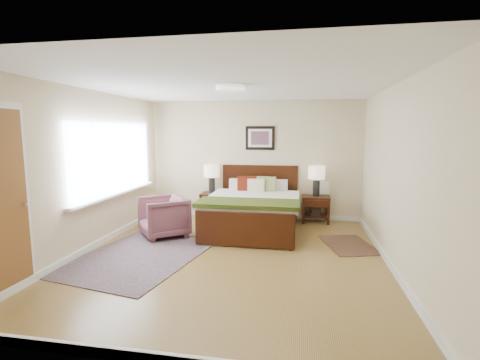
# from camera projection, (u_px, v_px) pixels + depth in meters

# --- Properties ---
(floor) EXTENTS (5.00, 5.00, 0.00)m
(floor) POSITION_uv_depth(u_px,v_px,m) (231.00, 257.00, 5.18)
(floor) COLOR olive
(floor) RESTS_ON ground
(back_wall) EXTENTS (4.50, 0.04, 2.50)m
(back_wall) POSITION_uv_depth(u_px,v_px,m) (254.00, 160.00, 7.45)
(back_wall) COLOR beige
(back_wall) RESTS_ON ground
(front_wall) EXTENTS (4.50, 0.04, 2.50)m
(front_wall) POSITION_uv_depth(u_px,v_px,m) (163.00, 213.00, 2.57)
(front_wall) COLOR beige
(front_wall) RESTS_ON ground
(left_wall) EXTENTS (0.04, 5.00, 2.50)m
(left_wall) POSITION_uv_depth(u_px,v_px,m) (89.00, 171.00, 5.40)
(left_wall) COLOR beige
(left_wall) RESTS_ON ground
(right_wall) EXTENTS (0.04, 5.00, 2.50)m
(right_wall) POSITION_uv_depth(u_px,v_px,m) (396.00, 177.00, 4.62)
(right_wall) COLOR beige
(right_wall) RESTS_ON ground
(ceiling) EXTENTS (4.50, 5.00, 0.02)m
(ceiling) POSITION_uv_depth(u_px,v_px,m) (230.00, 85.00, 4.84)
(ceiling) COLOR white
(ceiling) RESTS_ON back_wall
(window) EXTENTS (0.11, 2.72, 1.32)m
(window) POSITION_uv_depth(u_px,v_px,m) (116.00, 159.00, 6.06)
(window) COLOR silver
(window) RESTS_ON left_wall
(ceil_fixture) EXTENTS (0.44, 0.44, 0.08)m
(ceil_fixture) POSITION_uv_depth(u_px,v_px,m) (231.00, 87.00, 4.85)
(ceil_fixture) COLOR white
(ceil_fixture) RESTS_ON ceiling
(bed) EXTENTS (1.73, 2.09, 1.13)m
(bed) POSITION_uv_depth(u_px,v_px,m) (253.00, 203.00, 6.52)
(bed) COLOR #391608
(bed) RESTS_ON ground
(wall_art) EXTENTS (0.62, 0.05, 0.50)m
(wall_art) POSITION_uv_depth(u_px,v_px,m) (260.00, 138.00, 7.33)
(wall_art) COLOR black
(wall_art) RESTS_ON back_wall
(nightstand_left) EXTENTS (0.46, 0.41, 0.54)m
(nightstand_left) POSITION_uv_depth(u_px,v_px,m) (212.00, 199.00, 7.47)
(nightstand_left) COLOR #391608
(nightstand_left) RESTS_ON ground
(nightstand_right) EXTENTS (0.55, 0.41, 0.55)m
(nightstand_right) POSITION_uv_depth(u_px,v_px,m) (316.00, 206.00, 7.11)
(nightstand_right) COLOR #391608
(nightstand_right) RESTS_ON ground
(lamp_left) EXTENTS (0.33, 0.33, 0.61)m
(lamp_left) POSITION_uv_depth(u_px,v_px,m) (212.00, 173.00, 7.42)
(lamp_left) COLOR black
(lamp_left) RESTS_ON nightstand_left
(lamp_right) EXTENTS (0.33, 0.33, 0.61)m
(lamp_right) POSITION_uv_depth(u_px,v_px,m) (317.00, 175.00, 7.04)
(lamp_right) COLOR black
(lamp_right) RESTS_ON nightstand_right
(armchair) EXTENTS (1.08, 1.08, 0.71)m
(armchair) POSITION_uv_depth(u_px,v_px,m) (164.00, 217.00, 6.16)
(armchair) COLOR brown
(armchair) RESTS_ON ground
(rug_persian) EXTENTS (2.04, 2.58, 0.01)m
(rug_persian) POSITION_uv_depth(u_px,v_px,m) (140.00, 255.00, 5.21)
(rug_persian) COLOR #0D2043
(rug_persian) RESTS_ON ground
(rug_navy) EXTENTS (0.96, 1.21, 0.01)m
(rug_navy) POSITION_uv_depth(u_px,v_px,m) (349.00, 245.00, 5.71)
(rug_navy) COLOR black
(rug_navy) RESTS_ON ground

